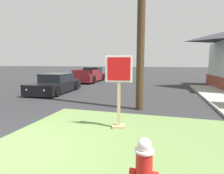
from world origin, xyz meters
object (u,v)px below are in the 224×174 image
object	(u,v)px
fire_hydrant	(144,174)
stop_sign	(119,93)
parked_sedan_black	(56,84)
manhole_cover	(87,118)
pickup_truck_maroon	(91,76)

from	to	relation	value
fire_hydrant	stop_sign	distance (m)	2.94
parked_sedan_black	fire_hydrant	bearing A→B (deg)	-50.93
manhole_cover	stop_sign	bearing A→B (deg)	-30.17
fire_hydrant	pickup_truck_maroon	size ratio (longest dim) A/B	0.18
manhole_cover	parked_sedan_black	size ratio (longest dim) A/B	0.16
stop_sign	pickup_truck_maroon	size ratio (longest dim) A/B	0.40
pickup_truck_maroon	manhole_cover	bearing A→B (deg)	-68.16
stop_sign	parked_sedan_black	xyz separation A→B (m)	(-5.65, 5.48, -0.57)
fire_hydrant	pickup_truck_maroon	distance (m)	16.65
stop_sign	manhole_cover	bearing A→B (deg)	149.83
fire_hydrant	stop_sign	world-z (taller)	stop_sign
fire_hydrant	manhole_cover	size ratio (longest dim) A/B	1.35
fire_hydrant	stop_sign	xyz separation A→B (m)	(-1.00, 2.70, 0.58)
parked_sedan_black	stop_sign	bearing A→B (deg)	-44.15
parked_sedan_black	pickup_truck_maroon	size ratio (longest dim) A/B	0.83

